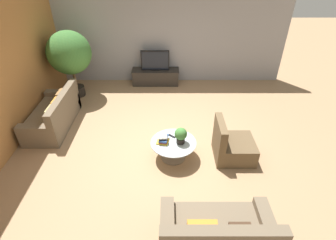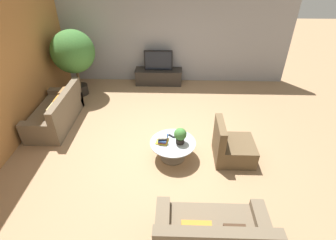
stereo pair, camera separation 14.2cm
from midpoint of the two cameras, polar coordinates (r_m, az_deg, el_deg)
ground_plane at (r=6.01m, az=-0.44°, el=-4.42°), size 24.00×24.00×0.00m
back_wall_stone at (r=8.28m, az=0.41°, el=18.33°), size 7.40×0.12×3.00m
side_wall_left at (r=6.40m, az=-31.39°, el=8.53°), size 0.12×7.40×3.00m
media_console at (r=8.42m, az=-1.54°, el=9.49°), size 1.46×0.50×0.47m
television at (r=8.21m, az=-1.60°, el=12.82°), size 0.87×0.13×0.61m
coffee_table at (r=5.39m, az=1.81°, el=-5.88°), size 0.93×0.93×0.40m
couch_by_wall at (r=6.93m, az=-22.56°, el=1.32°), size 0.84×1.79×0.84m
couch_near_entry at (r=4.13m, az=10.53°, el=-23.59°), size 1.61×0.84×0.84m
armchair_wicker at (r=5.56m, az=14.40°, el=-5.82°), size 0.80×0.76×0.86m
potted_palm_tall at (r=7.79m, az=-19.43°, el=13.60°), size 1.17×1.17×1.88m
potted_plant_tabletop at (r=5.19m, az=3.46°, el=-3.32°), size 0.25×0.25×0.35m
book_stack at (r=5.28m, az=-0.41°, el=-4.07°), size 0.27×0.30×0.16m
remote_black at (r=5.45m, az=1.51°, el=-3.54°), size 0.15×0.13×0.02m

